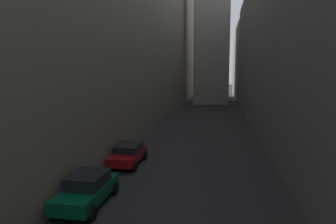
% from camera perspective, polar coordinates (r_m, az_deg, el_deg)
% --- Properties ---
extents(ground_plane, '(264.00, 264.00, 0.00)m').
position_cam_1_polar(ground_plane, '(43.23, 6.94, -1.29)').
color(ground_plane, '#232326').
extents(building_block_left, '(10.70, 108.00, 25.06)m').
position_cam_1_polar(building_block_left, '(46.90, -6.53, 14.73)').
color(building_block_left, '#756B5B').
rests_on(building_block_left, ground).
extents(building_block_right, '(13.88, 108.00, 18.69)m').
position_cam_1_polar(building_block_right, '(46.10, 23.14, 10.37)').
color(building_block_right, slate).
rests_on(building_block_right, ground).
extents(parked_car_left_third, '(1.98, 4.31, 1.53)m').
position_cam_1_polar(parked_car_left_third, '(15.84, -14.51, -13.38)').
color(parked_car_left_third, '#05472D').
rests_on(parked_car_left_third, ground).
extents(parked_car_left_far, '(1.95, 4.30, 1.38)m').
position_cam_1_polar(parked_car_left_far, '(22.01, -7.24, -7.52)').
color(parked_car_left_far, maroon).
rests_on(parked_car_left_far, ground).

